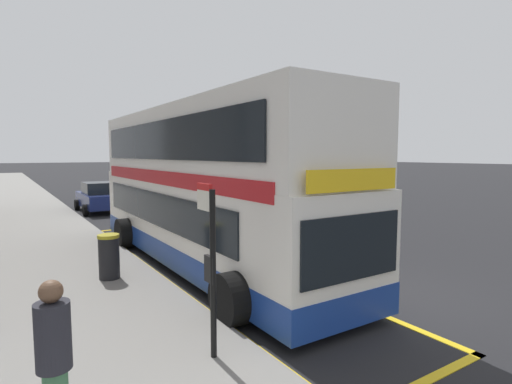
% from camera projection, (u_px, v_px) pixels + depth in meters
% --- Properties ---
extents(ground_plane, '(260.00, 260.00, 0.00)m').
position_uv_depth(ground_plane, '(96.00, 189.00, 35.92)').
color(ground_plane, black).
extents(pavement_near, '(6.00, 76.00, 0.14)m').
position_uv_depth(pavement_near, '(3.00, 193.00, 32.14)').
color(pavement_near, gray).
rests_on(pavement_near, ground).
extents(double_decker_bus, '(3.23, 11.50, 4.40)m').
position_uv_depth(double_decker_bus, '(202.00, 192.00, 11.34)').
color(double_decker_bus, white).
rests_on(double_decker_bus, ground).
extents(bus_bay_markings, '(2.96, 14.01, 0.01)m').
position_uv_depth(bus_bay_markings, '(205.00, 265.00, 11.31)').
color(bus_bay_markings, gold).
rests_on(bus_bay_markings, ground).
extents(bus_stop_sign, '(0.09, 0.51, 2.56)m').
position_uv_depth(bus_stop_sign, '(210.00, 255.00, 5.87)').
color(bus_stop_sign, black).
rests_on(bus_stop_sign, pavement_near).
extents(parked_car_navy_behind, '(2.09, 4.20, 1.62)m').
position_uv_depth(parked_car_navy_behind, '(99.00, 197.00, 21.87)').
color(parked_car_navy_behind, navy).
rests_on(parked_car_navy_behind, ground).
extents(parked_car_teal_ahead, '(2.09, 4.20, 1.62)m').
position_uv_depth(parked_car_teal_ahead, '(170.00, 182.00, 34.01)').
color(parked_car_teal_ahead, '#196066').
rests_on(parked_car_teal_ahead, ground).
extents(pedestrian_waiting_near_sign, '(0.34, 0.34, 1.77)m').
position_uv_depth(pedestrian_waiting_near_sign, '(54.00, 358.00, 3.99)').
color(pedestrian_waiting_near_sign, '#3F724C').
rests_on(pedestrian_waiting_near_sign, pavement_near).
extents(litter_bin, '(0.51, 0.51, 1.08)m').
position_uv_depth(litter_bin, '(109.00, 256.00, 9.65)').
color(litter_bin, black).
rests_on(litter_bin, pavement_near).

